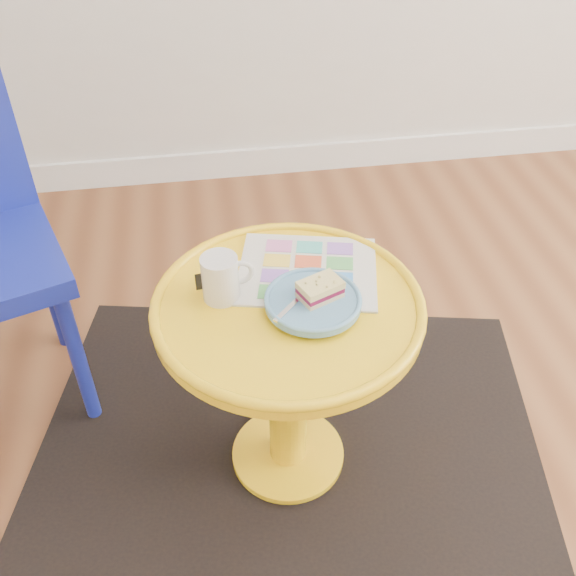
{
  "coord_description": "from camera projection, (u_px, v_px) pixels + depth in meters",
  "views": [
    {
      "loc": [
        -0.94,
        -0.43,
        1.41
      ],
      "look_at": [
        -0.79,
        0.54,
        0.57
      ],
      "focal_mm": 40.0,
      "sensor_mm": 36.0,
      "label": 1
    }
  ],
  "objects": [
    {
      "name": "newspaper",
      "position": [
        308.0,
        271.0,
        1.4
      ],
      "size": [
        0.35,
        0.31,
        0.01
      ],
      "primitive_type": "cube",
      "rotation": [
        0.0,
        0.0,
        -0.23
      ],
      "color": "silver",
      "rests_on": "side_table"
    },
    {
      "name": "side_table",
      "position": [
        288.0,
        354.0,
        1.41
      ],
      "size": [
        0.56,
        0.56,
        0.53
      ],
      "color": "yellow",
      "rests_on": "ground"
    },
    {
      "name": "fork",
      "position": [
        298.0,
        300.0,
        1.28
      ],
      "size": [
        0.11,
        0.11,
        0.0
      ],
      "rotation": [
        0.0,
        0.0,
        -0.77
      ],
      "color": "silver",
      "rests_on": "plate"
    },
    {
      "name": "rug",
      "position": [
        288.0,
        456.0,
        1.66
      ],
      "size": [
        1.5,
        1.35,
        0.01
      ],
      "primitive_type": "cube",
      "rotation": [
        0.0,
        0.0,
        -0.21
      ],
      "color": "black",
      "rests_on": "ground"
    },
    {
      "name": "cake_slice",
      "position": [
        320.0,
        289.0,
        1.28
      ],
      "size": [
        0.1,
        0.08,
        0.04
      ],
      "rotation": [
        0.0,
        0.0,
        0.41
      ],
      "color": "#D3BC8C",
      "rests_on": "plate"
    },
    {
      "name": "mug",
      "position": [
        221.0,
        277.0,
        1.3
      ],
      "size": [
        0.11,
        0.08,
        0.1
      ],
      "rotation": [
        0.0,
        0.0,
        0.12
      ],
      "color": "silver",
      "rests_on": "side_table"
    },
    {
      "name": "plate",
      "position": [
        313.0,
        302.0,
        1.29
      ],
      "size": [
        0.2,
        0.2,
        0.02
      ],
      "color": "#578DB8",
      "rests_on": "newspaper"
    },
    {
      "name": "room_walls",
      "position": [
        198.0,
        329.0,
        1.94
      ],
      "size": [
        4.0,
        4.0,
        4.0
      ],
      "color": "silver",
      "rests_on": "ground"
    }
  ]
}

